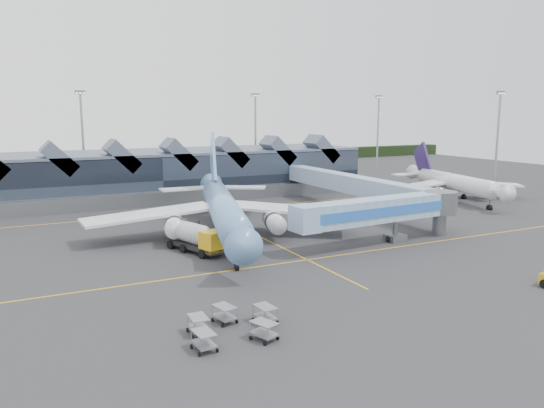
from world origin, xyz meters
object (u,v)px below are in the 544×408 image
regional_jet (452,182)px  jet_bridge (390,210)px  main_airliner (222,207)px  fuel_truck (193,235)px

regional_jet → jet_bridge: regional_jet is taller
main_airliner → jet_bridge: bearing=-19.4°
fuel_truck → jet_bridge: bearing=-35.0°
regional_jet → jet_bridge: size_ratio=1.20×
regional_jet → main_airliner: bearing=-157.5°
main_airliner → jet_bridge: size_ratio=1.63×
regional_jet → fuel_truck: (-59.43, -15.61, -1.56)m
jet_bridge → regional_jet: bearing=29.9°
jet_bridge → fuel_truck: (-25.22, 7.39, -2.43)m
main_airliner → fuel_truck: (-6.36, -5.99, -2.22)m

